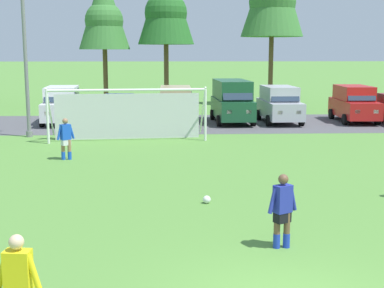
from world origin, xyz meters
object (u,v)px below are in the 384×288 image
soccer_goal (128,113)px  parked_car_slot_far_left (62,105)px  parked_car_slot_center_right (279,104)px  street_lamp (28,49)px  parked_car_slot_center (232,100)px  parked_car_slot_right (354,103)px  referee (19,288)px  parked_car_slot_center_left (176,105)px  player_striker_near (66,139)px  soccer_ball (207,199)px  player_midfield_center (282,211)px  parked_car_slot_left (118,109)px

soccer_goal → parked_car_slot_far_left: 7.41m
parked_car_slot_far_left → parked_car_slot_center_right: (12.86, -0.23, 0.00)m
parked_car_slot_center_right → street_lamp: street_lamp is taller
parked_car_slot_center → parked_car_slot_right: 7.40m
referee → parked_car_slot_center_left: bearing=83.8°
parked_car_slot_center_right → parked_car_slot_right: size_ratio=1.00×
parked_car_slot_center → parked_car_slot_right: (7.40, 0.11, -0.23)m
referee → player_striker_near: 13.69m
soccer_ball → parked_car_slot_far_left: parked_car_slot_far_left is taller
parked_car_slot_far_left → parked_car_slot_center_left: 6.69m
parked_car_slot_far_left → parked_car_slot_right: same height
parked_car_slot_center_left → parked_car_slot_center: (3.36, 0.22, 0.23)m
player_midfield_center → parked_car_slot_center_right: 21.01m
parked_car_slot_far_left → parked_car_slot_right: size_ratio=1.02×
street_lamp → player_midfield_center: bearing=-59.7°
parked_car_slot_center_left → parked_car_slot_right: 10.76m
referee → player_midfield_center: bearing=38.1°
player_striker_near → parked_car_slot_right: 18.72m
player_midfield_center → parked_car_slot_center_right: (4.15, 20.59, 0.29)m
player_striker_near → soccer_ball: bearing=-51.6°
referee → soccer_ball: bearing=65.6°
referee → parked_car_slot_center: 25.09m
parked_car_slot_far_left → parked_car_slot_center_right: same height
soccer_goal → parked_car_slot_left: 5.65m
soccer_ball → parked_car_slot_center: (2.72, 17.21, 1.23)m
player_midfield_center → referee: bearing=-141.9°
referee → parked_car_slot_right: size_ratio=0.35×
parked_car_slot_center → player_striker_near: bearing=-125.9°
parked_car_slot_left → soccer_goal: bearing=-80.2°
referee → player_striker_near: bearing=97.7°
parked_car_slot_center → parked_car_slot_center_right: (2.81, -0.15, -0.23)m
player_midfield_center → parked_car_slot_far_left: parked_car_slot_far_left is taller
player_striker_near → parked_car_slot_right: (15.21, 10.91, 0.29)m
parked_car_slot_right → player_striker_near: bearing=-144.4°
parked_car_slot_far_left → street_lamp: size_ratio=0.56×
parked_car_slot_center_right → parked_car_slot_center_left: bearing=-179.3°
player_midfield_center → parked_car_slot_left: (-5.35, 20.34, 0.05)m
parked_car_slot_center_left → referee: bearing=-96.2°
player_striker_near → parked_car_slot_center: 13.34m
parked_car_slot_center_left → parked_car_slot_center_right: same height
parked_car_slot_center_right → soccer_goal: bearing=-145.8°
parked_car_slot_far_left → parked_car_slot_center: size_ratio=0.97×
player_striker_near → parked_car_slot_center_left: size_ratio=0.36×
player_midfield_center → parked_car_slot_center_left: size_ratio=0.36×
parked_car_slot_center_right → parked_car_slot_center: bearing=177.0°
referee → parked_car_slot_center_right: parked_car_slot_center_right is taller
soccer_ball → player_midfield_center: player_midfield_center is taller
soccer_goal → street_lamp: 5.79m
soccer_goal → parked_car_slot_center_left: bearing=67.4°
referee → street_lamp: bearing=103.3°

